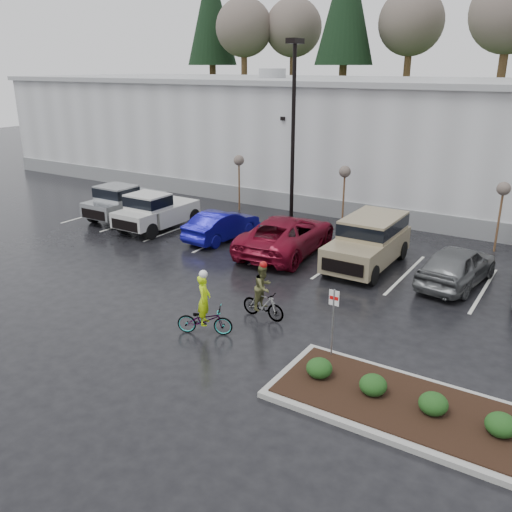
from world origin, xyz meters
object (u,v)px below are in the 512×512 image
Objects in this scene: pickup_silver at (129,200)px; suv_tan at (367,243)px; lamppost at (293,114)px; sapling_east at (503,193)px; fire_lane_sign at (333,316)px; pickup_white at (161,209)px; cyclist_olive at (263,297)px; car_red at (287,234)px; car_grey at (457,265)px; sapling_west at (239,163)px; sapling_mid at (345,175)px; car_blue at (222,225)px; cyclist_hivis at (205,314)px.

suv_tan is (13.97, -0.35, 0.05)m from pickup_silver.
sapling_east is (10.00, 1.00, -2.96)m from lamppost.
fire_lane_sign is 15.22m from pickup_white.
pickup_silver is at bearing 64.85° from cyclist_olive.
car_red reaches higher than car_grey.
sapling_west is 5.66m from pickup_white.
sapling_east is at bearing 0.00° from sapling_west.
sapling_west is at bearing 153.04° from suv_tan.
pickup_silver is 1.13× the size of car_grey.
fire_lane_sign is (5.30, -12.80, -1.32)m from sapling_mid.
car_red is at bearing -176.76° from suv_tan.
lamppost is at bearing -106.57° from car_blue.
sapling_east reaches higher than car_grey.
sapling_mid is at bearing -28.10° from car_grey.
car_blue is (-11.54, -5.13, -2.02)m from sapling_east.
lamppost reaches higher than fire_lane_sign.
car_grey is at bearing -0.38° from suv_tan.
sapling_west reaches higher than car_red.
sapling_west is at bearing 165.96° from lamppost.
car_grey is 2.27× the size of cyclist_olive.
cyclist_hivis is (1.67, -8.24, -0.17)m from car_red.
pickup_white is 0.86× the size of car_red.
cyclist_olive is (8.71, -11.50, -1.97)m from sapling_west.
cyclist_hivis is (-6.26, -13.42, -2.06)m from sapling_east.
cyclist_olive is (-5.29, -11.50, -1.97)m from sapling_east.
cyclist_hivis is 2.15m from cyclist_olive.
car_blue is at bearing -178.77° from suv_tan.
sapling_west reaches higher than car_blue.
car_grey is at bearing -22.95° from lamppost.
suv_tan is (11.16, 0.23, 0.05)m from pickup_white.
fire_lane_sign is at bearing -109.91° from cyclist_olive.
cyclist_hivis is at bearing 156.26° from cyclist_olive.
pickup_white is 14.82m from car_grey.
cyclist_hivis is at bearing -36.39° from pickup_silver.
sapling_east is (14.00, 0.00, 0.00)m from sapling_west.
sapling_east is at bearing -88.78° from car_grey.
cyclist_olive is at bearing -52.86° from sapling_west.
car_grey is (1.63, 7.80, -0.62)m from fire_lane_sign.
cyclist_hivis is (-2.03, -8.45, -0.36)m from suv_tan.
lamppost is 1.77× the size of pickup_white.
car_red is at bearing 25.57° from cyclist_olive.
sapling_east reaches higher than fire_lane_sign.
car_red is 3.72m from suv_tan.
car_grey is (17.63, -0.37, -0.20)m from pickup_silver.
sapling_east is 13.06m from fire_lane_sign.
lamppost reaches higher than pickup_white.
sapling_west is at bearing 75.10° from pickup_white.
suv_tan is at bearing -1.43° from pickup_silver.
suv_tan is (3.28, -4.97, -1.70)m from sapling_mid.
pickup_white is at bearing 5.00° from car_blue.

